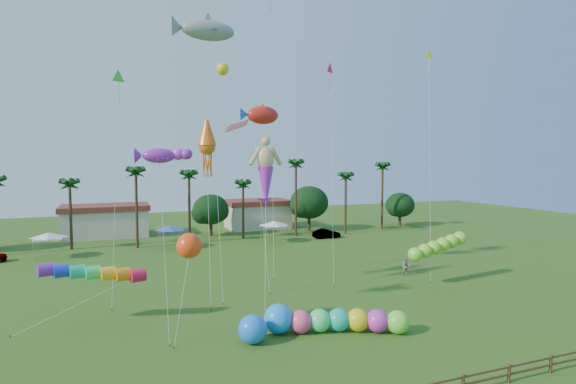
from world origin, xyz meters
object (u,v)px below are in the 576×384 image
object	(u,v)px
car_b	(326,234)
spectator_b	(406,266)
caterpillar_inflatable	(331,320)
blue_ball	(253,329)

from	to	relation	value
car_b	spectator_b	size ratio (longest dim) A/B	2.26
caterpillar_inflatable	blue_ball	size ratio (longest dim) A/B	5.13
car_b	spectator_b	world-z (taller)	spectator_b
car_b	blue_ball	world-z (taller)	blue_ball
caterpillar_inflatable	spectator_b	bearing A→B (deg)	58.63
car_b	caterpillar_inflatable	distance (m)	36.62
car_b	caterpillar_inflatable	world-z (taller)	caterpillar_inflatable
blue_ball	spectator_b	bearing A→B (deg)	28.71
car_b	caterpillar_inflatable	size ratio (longest dim) A/B	0.43
spectator_b	blue_ball	xyz separation A→B (m)	(-19.17, -10.50, 0.01)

